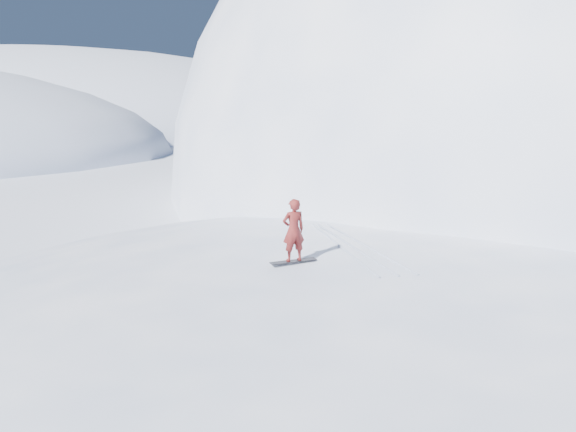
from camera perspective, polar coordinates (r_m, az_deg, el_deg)
The scene contains 9 objects.
ground at distance 13.77m, azimuth 15.68°, elevation -17.63°, with size 400.00×400.00×0.00m, color white.
near_ridge at distance 16.57m, azimuth 14.57°, elevation -12.15°, with size 36.00×28.00×4.80m, color white.
summit_peak at distance 46.25m, azimuth 27.46°, elevation 2.72°, with size 60.00×56.00×56.00m, color white.
peak_shoulder at distance 34.99m, azimuth 17.23°, elevation 0.81°, with size 28.00×24.00×18.00m, color white.
far_ridge_c at distance 125.82m, azimuth -25.12°, elevation 8.37°, with size 140.00×90.00×36.00m, color white.
wind_bumps at distance 15.30m, azimuth 10.37°, elevation -14.11°, with size 16.00×14.40×1.00m.
snowboard at distance 14.57m, azimuth 0.61°, elevation -5.04°, with size 1.36×0.25×0.02m, color black.
snowboarder at distance 14.32m, azimuth 0.61°, elevation -1.59°, with size 0.65×0.43×1.78m, color maroon.
board_tracks at distance 16.25m, azimuth 7.15°, elevation -3.22°, with size 1.65×5.98×0.04m.
Camera 1 is at (-5.26, -10.74, 6.84)m, focal length 32.00 mm.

